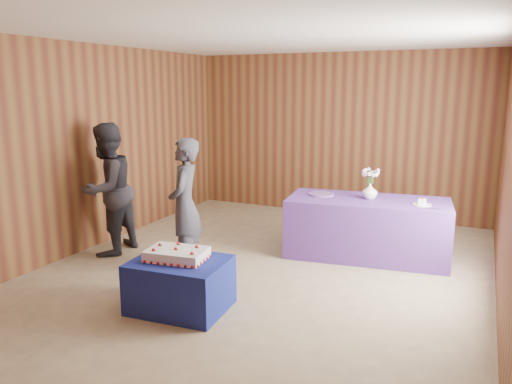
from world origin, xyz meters
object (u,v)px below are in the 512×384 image
Objects in this scene: serving_table at (367,228)px; guest_right at (107,189)px; cake_table at (180,285)px; guest_left at (185,205)px; vase at (370,191)px; sheet_cake at (177,254)px.

guest_right reaches higher than serving_table.
cake_table is 2.67m from serving_table.
guest_left is 1.21m from guest_right.
vase is at bearing 78.90° from serving_table.
vase reaches higher than cake_table.
guest_right is at bearing 141.28° from sheet_cake.
vase reaches higher than sheet_cake.
cake_table is 0.45× the size of serving_table.
serving_table is at bearing 51.87° from sheet_cake.
guest_left reaches higher than serving_table.
vase is 0.13× the size of guest_left.
sheet_cake is 2.73m from vase.
cake_table is at bearing 7.49° from guest_left.
sheet_cake is 1.13m from guest_left.
vase is at bearing 52.23° from sheet_cake.
cake_table is at bearing 57.18° from guest_right.
serving_table is 0.48m from vase.
guest_left reaches higher than cake_table.
cake_table is 0.57× the size of guest_left.
guest_left reaches higher than sheet_cake.
vase is 2.33m from guest_left.
guest_right is at bearing -157.02° from vase.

